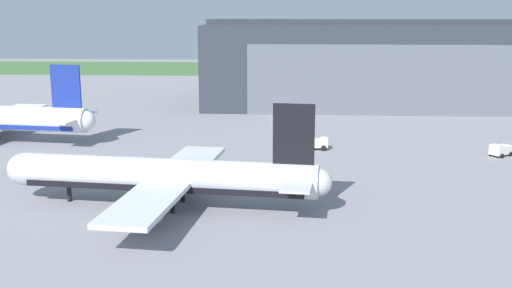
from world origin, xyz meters
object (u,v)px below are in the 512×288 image
maintenance_hangar (392,64)px  airliner_near_left (165,177)px  stair_truck (501,150)px  baggage_tug (317,143)px

maintenance_hangar → airliner_near_left: bearing=-115.5°
stair_truck → airliner_near_left: bearing=-149.6°
stair_truck → baggage_tug: baggage_tug is taller
maintenance_hangar → baggage_tug: maintenance_hangar is taller
airliner_near_left → baggage_tug: (19.62, 31.85, -2.62)m
maintenance_hangar → stair_truck: 57.12m
airliner_near_left → stair_truck: 57.23m
maintenance_hangar → airliner_near_left: (-40.28, -84.57, -6.26)m
stair_truck → maintenance_hangar: bearing=99.2°
airliner_near_left → baggage_tug: 37.50m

